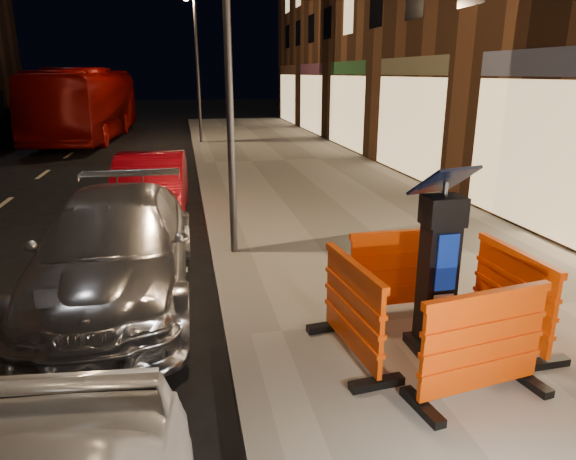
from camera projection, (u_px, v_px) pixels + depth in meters
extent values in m
plane|color=black|center=(239.00, 346.00, 6.11)|extent=(120.00, 120.00, 0.00)
cube|color=gray|center=(469.00, 318.00, 6.65)|extent=(6.00, 60.00, 0.15)
cube|color=slate|center=(239.00, 341.00, 6.08)|extent=(0.30, 60.00, 0.15)
cube|color=black|center=(438.00, 266.00, 5.52)|extent=(0.66, 0.66, 1.95)
cube|color=#F94605|center=(483.00, 346.00, 4.75)|extent=(1.47, 0.79, 1.09)
cube|color=#F94605|center=(400.00, 271.00, 6.53)|extent=(1.41, 0.60, 1.09)
cube|color=#F94605|center=(352.00, 310.00, 5.46)|extent=(0.72, 1.45, 1.09)
cube|color=#F94605|center=(512.00, 296.00, 5.82)|extent=(0.63, 1.42, 1.09)
imported|color=silver|center=(121.00, 297.00, 7.44)|extent=(2.16, 5.14, 1.48)
imported|color=maroon|center=(153.00, 218.00, 11.52)|extent=(1.62, 4.30, 1.40)
imported|color=#8A0705|center=(91.00, 139.00, 25.13)|extent=(3.52, 12.10, 3.33)
cylinder|color=#3F3F44|center=(229.00, 71.00, 8.04)|extent=(0.12, 0.12, 6.00)
cylinder|color=#3F3F44|center=(198.00, 72.00, 22.09)|extent=(0.12, 0.12, 6.00)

